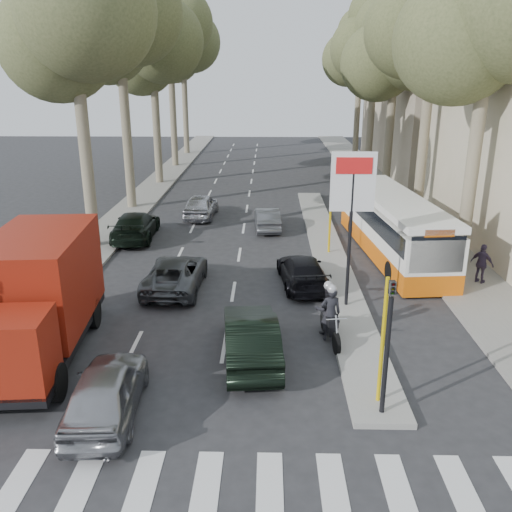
% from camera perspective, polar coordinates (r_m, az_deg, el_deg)
% --- Properties ---
extents(ground, '(120.00, 120.00, 0.00)m').
position_cam_1_polar(ground, '(15.23, -0.49, -13.16)').
color(ground, '#28282B').
rests_on(ground, ground).
extents(sidewalk_right, '(3.20, 70.00, 0.12)m').
position_cam_1_polar(sidewalk_right, '(39.61, 13.28, 6.60)').
color(sidewalk_right, gray).
rests_on(sidewalk_right, ground).
extents(median_left, '(2.40, 64.00, 0.12)m').
position_cam_1_polar(median_left, '(42.54, -10.23, 7.62)').
color(median_left, gray).
rests_on(median_left, ground).
extents(traffic_island, '(1.50, 26.00, 0.16)m').
position_cam_1_polar(traffic_island, '(25.37, 7.64, 0.26)').
color(traffic_island, gray).
rests_on(traffic_island, ground).
extents(building_far, '(11.00, 20.00, 16.00)m').
position_cam_1_polar(building_far, '(49.29, 20.10, 17.61)').
color(building_far, '#B7A88E').
rests_on(building_far, ground).
extents(billboard, '(1.50, 12.10, 5.60)m').
position_cam_1_polar(billboard, '(18.66, 10.03, 4.98)').
color(billboard, yellow).
rests_on(billboard, ground).
extents(traffic_light_island, '(0.16, 0.41, 3.60)m').
position_cam_1_polar(traffic_light_island, '(13.02, 13.83, -7.15)').
color(traffic_light_island, black).
rests_on(traffic_light_island, ground).
extents(tree_l_a, '(7.40, 7.20, 14.10)m').
position_cam_1_polar(tree_l_a, '(26.48, -18.46, 22.92)').
color(tree_l_a, '#6B604C').
rests_on(tree_l_a, ground).
extents(tree_l_b, '(7.40, 7.20, 14.88)m').
position_cam_1_polar(tree_l_b, '(34.22, -14.07, 23.30)').
color(tree_l_b, '#6B604C').
rests_on(tree_l_b, ground).
extents(tree_l_c, '(7.40, 7.20, 13.71)m').
position_cam_1_polar(tree_l_c, '(41.89, -10.70, 21.16)').
color(tree_l_c, '#6B604C').
rests_on(tree_l_c, ground).
extents(tree_l_d, '(7.40, 7.20, 15.66)m').
position_cam_1_polar(tree_l_d, '(49.87, -8.98, 22.80)').
color(tree_l_d, '#6B604C').
rests_on(tree_l_d, ground).
extents(tree_l_e, '(7.40, 7.20, 14.49)m').
position_cam_1_polar(tree_l_e, '(57.71, -7.57, 21.25)').
color(tree_l_e, '#6B604C').
rests_on(tree_l_e, ground).
extents(tree_r_a, '(7.40, 7.20, 14.10)m').
position_cam_1_polar(tree_r_a, '(24.73, 23.85, 22.70)').
color(tree_r_a, '#6B604C').
rests_on(tree_r_a, ground).
extents(tree_r_b, '(7.40, 7.20, 15.27)m').
position_cam_1_polar(tree_r_b, '(32.43, 18.69, 23.81)').
color(tree_r_b, '#6B604C').
rests_on(tree_r_b, ground).
extents(tree_r_c, '(7.40, 7.20, 13.32)m').
position_cam_1_polar(tree_r_c, '(40.01, 14.68, 20.53)').
color(tree_r_c, '#6B604C').
rests_on(tree_r_c, ground).
extents(tree_r_d, '(7.40, 7.20, 14.88)m').
position_cam_1_polar(tree_r_d, '(47.93, 12.70, 21.93)').
color(tree_r_d, '#6B604C').
rests_on(tree_r_d, ground).
extents(tree_r_e, '(7.40, 7.20, 14.10)m').
position_cam_1_polar(tree_r_e, '(55.78, 11.12, 20.81)').
color(tree_r_e, '#6B604C').
rests_on(tree_r_e, ground).
extents(silver_hatchback, '(1.85, 4.10, 1.37)m').
position_cam_1_polar(silver_hatchback, '(14.10, -15.49, -13.51)').
color(silver_hatchback, '#999BA1').
rests_on(silver_hatchback, ground).
extents(dark_hatchback, '(1.93, 4.48, 1.43)m').
position_cam_1_polar(dark_hatchback, '(16.01, -0.53, -8.51)').
color(dark_hatchback, black).
rests_on(dark_hatchback, ground).
extents(queue_car_a, '(2.18, 4.54, 1.25)m').
position_cam_1_polar(queue_car_a, '(21.33, -8.47, -1.85)').
color(queue_car_a, '#484B4F').
rests_on(queue_car_a, ground).
extents(queue_car_b, '(2.12, 4.28, 1.20)m').
position_cam_1_polar(queue_car_b, '(21.53, 4.90, -1.58)').
color(queue_car_b, black).
rests_on(queue_car_b, ground).
extents(queue_car_c, '(1.85, 4.19, 1.40)m').
position_cam_1_polar(queue_car_c, '(31.81, -5.84, 5.28)').
color(queue_car_c, '#AEAFB6').
rests_on(queue_car_c, ground).
extents(queue_car_d, '(1.50, 3.65, 1.18)m').
position_cam_1_polar(queue_car_d, '(29.23, 1.19, 3.95)').
color(queue_car_d, '#505358').
rests_on(queue_car_d, ground).
extents(queue_car_e, '(2.15, 4.86, 1.39)m').
position_cam_1_polar(queue_car_e, '(28.16, -12.57, 3.14)').
color(queue_car_e, black).
rests_on(queue_car_e, ground).
extents(red_truck, '(3.07, 6.89, 3.58)m').
position_cam_1_polar(red_truck, '(17.01, -22.20, -3.94)').
color(red_truck, black).
rests_on(red_truck, ground).
extents(city_bus, '(3.26, 10.78, 2.80)m').
position_cam_1_polar(city_bus, '(25.61, 14.17, 3.28)').
color(city_bus, '#DE5F0C').
rests_on(city_bus, ground).
extents(motorcycle, '(0.92, 2.26, 1.93)m').
position_cam_1_polar(motorcycle, '(17.29, 7.69, -5.94)').
color(motorcycle, black).
rests_on(motorcycle, ground).
extents(pedestrian_near, '(0.97, 0.98, 1.58)m').
position_cam_1_polar(pedestrian_near, '(23.12, 22.69, -0.75)').
color(pedestrian_near, '#382D44').
rests_on(pedestrian_near, sidewalk_right).
extents(pedestrian_far, '(1.21, 1.04, 1.74)m').
position_cam_1_polar(pedestrian_far, '(23.32, 20.16, -0.07)').
color(pedestrian_far, '#695F4F').
rests_on(pedestrian_far, sidewalk_right).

